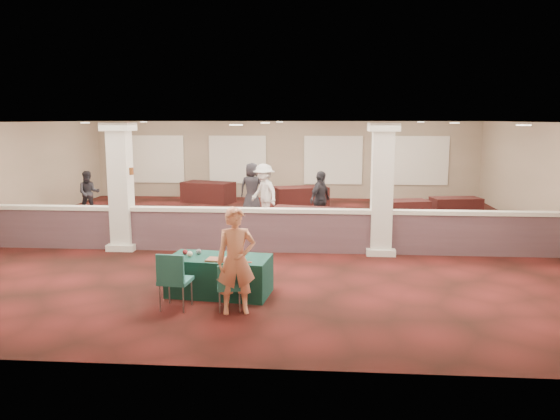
# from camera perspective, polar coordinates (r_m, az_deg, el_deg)

# --- Properties ---
(ground) EXTENTS (16.00, 16.00, 0.00)m
(ground) POSITION_cam_1_polar(r_m,az_deg,el_deg) (15.22, -1.52, -2.99)
(ground) COLOR #4E1513
(ground) RESTS_ON ground
(wall_back) EXTENTS (16.00, 0.04, 3.20)m
(wall_back) POSITION_cam_1_polar(r_m,az_deg,el_deg) (22.90, 0.54, 5.26)
(wall_back) COLOR #84745B
(wall_back) RESTS_ON ground
(wall_front) EXTENTS (16.00, 0.04, 3.20)m
(wall_front) POSITION_cam_1_polar(r_m,az_deg,el_deg) (7.16, -8.21, -4.27)
(wall_front) COLOR #84745B
(wall_front) RESTS_ON ground
(ceiling) EXTENTS (16.00, 16.00, 0.02)m
(ceiling) POSITION_cam_1_polar(r_m,az_deg,el_deg) (14.86, -1.57, 9.14)
(ceiling) COLOR white
(ceiling) RESTS_ON wall_back
(partition_wall) EXTENTS (15.60, 0.28, 1.10)m
(partition_wall) POSITION_cam_1_polar(r_m,az_deg,el_deg) (13.65, -2.18, -2.02)
(partition_wall) COLOR #50363C
(partition_wall) RESTS_ON ground
(column_left) EXTENTS (0.72, 0.72, 3.20)m
(column_left) POSITION_cam_1_polar(r_m,az_deg,el_deg) (14.31, -16.28, 2.48)
(column_left) COLOR silver
(column_left) RESTS_ON ground
(column_right) EXTENTS (0.72, 0.72, 3.20)m
(column_right) POSITION_cam_1_polar(r_m,az_deg,el_deg) (13.46, 10.59, 2.28)
(column_right) COLOR silver
(column_right) RESTS_ON ground
(sconce_left) EXTENTS (0.12, 0.12, 0.18)m
(sconce_left) POSITION_cam_1_polar(r_m,az_deg,el_deg) (14.37, -17.40, 3.91)
(sconce_left) COLOR brown
(sconce_left) RESTS_ON column_left
(sconce_right) EXTENTS (0.12, 0.12, 0.18)m
(sconce_right) POSITION_cam_1_polar(r_m,az_deg,el_deg) (14.17, -15.29, 3.94)
(sconce_right) COLOR brown
(sconce_right) RESTS_ON column_left
(near_table) EXTENTS (1.99, 1.17, 0.73)m
(near_table) POSITION_cam_1_polar(r_m,az_deg,el_deg) (10.46, -6.34, -6.82)
(near_table) COLOR #0E3431
(near_table) RESTS_ON ground
(conf_chair_main) EXTENTS (0.48, 0.49, 0.84)m
(conf_chair_main) POSITION_cam_1_polar(r_m,az_deg,el_deg) (9.51, -5.31, -7.64)
(conf_chair_main) COLOR #216258
(conf_chair_main) RESTS_ON ground
(conf_chair_side) EXTENTS (0.56, 0.57, 1.02)m
(conf_chair_side) POSITION_cam_1_polar(r_m,az_deg,el_deg) (9.66, -11.08, -6.83)
(conf_chair_side) COLOR #216258
(conf_chair_side) RESTS_ON ground
(woman) EXTENTS (0.75, 0.59, 1.83)m
(woman) POSITION_cam_1_polar(r_m,az_deg,el_deg) (9.31, -4.61, -5.31)
(woman) COLOR #E49463
(woman) RESTS_ON ground
(far_table_front_left) EXTENTS (1.75, 0.90, 0.70)m
(far_table_front_left) POSITION_cam_1_polar(r_m,az_deg,el_deg) (16.34, -15.50, -1.22)
(far_table_front_left) COLOR black
(far_table_front_left) RESTS_ON ground
(far_table_front_center) EXTENTS (2.16, 1.35, 0.81)m
(far_table_front_center) POSITION_cam_1_polar(r_m,az_deg,el_deg) (15.36, 2.89, -1.33)
(far_table_front_center) COLOR black
(far_table_front_center) RESTS_ON ground
(far_table_front_right) EXTENTS (1.81, 1.18, 0.68)m
(far_table_front_right) POSITION_cam_1_polar(r_m,az_deg,el_deg) (18.22, 12.61, -0.06)
(far_table_front_right) COLOR black
(far_table_front_right) RESTS_ON ground
(far_table_back_left) EXTENTS (2.22, 1.59, 0.81)m
(far_table_back_left) POSITION_cam_1_polar(r_m,az_deg,el_deg) (21.95, -7.51, 1.87)
(far_table_back_left) COLOR black
(far_table_back_left) RESTS_ON ground
(far_table_back_center) EXTENTS (2.16, 1.55, 0.79)m
(far_table_back_center) POSITION_cam_1_polar(r_m,az_deg,el_deg) (20.41, 2.19, 1.33)
(far_table_back_center) COLOR black
(far_table_back_center) RESTS_ON ground
(far_table_back_right) EXTENTS (1.74, 1.08, 0.66)m
(far_table_back_right) POSITION_cam_1_polar(r_m,az_deg,el_deg) (19.46, 17.89, 0.28)
(far_table_back_right) COLOR black
(far_table_back_right) RESTS_ON ground
(attendee_a) EXTENTS (0.83, 0.65, 1.52)m
(attendee_a) POSITION_cam_1_polar(r_m,az_deg,el_deg) (20.00, -19.35, 1.70)
(attendee_a) COLOR black
(attendee_a) RESTS_ON ground
(attendee_b) EXTENTS (1.21, 1.25, 1.87)m
(attendee_b) POSITION_cam_1_polar(r_m,az_deg,el_deg) (17.62, -1.68, 1.81)
(attendee_b) COLOR silver
(attendee_b) RESTS_ON ground
(attendee_c) EXTENTS (0.94, 1.14, 1.76)m
(attendee_c) POSITION_cam_1_polar(r_m,az_deg,el_deg) (16.46, 4.21, 1.04)
(attendee_c) COLOR black
(attendee_c) RESTS_ON ground
(attendee_d) EXTENTS (0.94, 0.60, 1.79)m
(attendee_d) POSITION_cam_1_polar(r_m,az_deg,el_deg) (19.08, -2.94, 2.27)
(attendee_d) COLOR black
(attendee_d) RESTS_ON ground
(laptop_base) EXTENTS (0.35, 0.27, 0.02)m
(laptop_base) POSITION_cam_1_polar(r_m,az_deg,el_deg) (10.23, -4.86, -5.01)
(laptop_base) COLOR silver
(laptop_base) RESTS_ON near_table
(laptop_screen) EXTENTS (0.33, 0.05, 0.22)m
(laptop_screen) POSITION_cam_1_polar(r_m,az_deg,el_deg) (10.31, -4.70, -4.22)
(laptop_screen) COLOR silver
(laptop_screen) RESTS_ON near_table
(screen_glow) EXTENTS (0.30, 0.04, 0.19)m
(screen_glow) POSITION_cam_1_polar(r_m,az_deg,el_deg) (10.30, -4.71, -4.31)
(screen_glow) COLOR #ADBAD0
(screen_glow) RESTS_ON near_table
(knitting) EXTENTS (0.43, 0.34, 0.03)m
(knitting) POSITION_cam_1_polar(r_m,az_deg,el_deg) (10.12, -6.54, -5.17)
(knitting) COLOR #B8461D
(knitting) RESTS_ON near_table
(yarn_cream) EXTENTS (0.11, 0.11, 0.11)m
(yarn_cream) POSITION_cam_1_polar(r_m,az_deg,el_deg) (10.44, -9.42, -4.56)
(yarn_cream) COLOR #EFE2C4
(yarn_cream) RESTS_ON near_table
(yarn_red) EXTENTS (0.10, 0.10, 0.10)m
(yarn_red) POSITION_cam_1_polar(r_m,az_deg,el_deg) (10.62, -9.89, -4.35)
(yarn_red) COLOR maroon
(yarn_red) RESTS_ON near_table
(yarn_grey) EXTENTS (0.10, 0.10, 0.10)m
(yarn_grey) POSITION_cam_1_polar(r_m,az_deg,el_deg) (10.60, -8.49, -4.33)
(yarn_grey) COLOR #4E4F54
(yarn_grey) RESTS_ON near_table
(scissors) EXTENTS (0.12, 0.04, 0.01)m
(scissors) POSITION_cam_1_polar(r_m,az_deg,el_deg) (9.93, -3.30, -5.46)
(scissors) COLOR red
(scissors) RESTS_ON near_table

